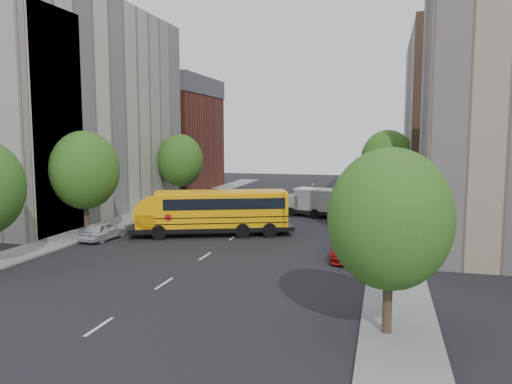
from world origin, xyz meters
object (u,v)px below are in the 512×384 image
at_px(parked_car_5, 367,193).
at_px(safari_truck, 318,202).
at_px(school_bus, 211,210).
at_px(parked_car_3, 350,247).
at_px(parked_car_2, 213,194).
at_px(street_tree_4, 388,161).
at_px(street_tree_2, 180,160).
at_px(street_tree_5, 387,159).
at_px(parked_car_0, 103,231).
at_px(street_tree_3, 390,219).
at_px(street_tree_1, 85,170).
at_px(parked_car_1, 175,204).
at_px(parked_car_4, 364,202).

bearing_deg(parked_car_5, safari_truck, -105.34).
relative_size(school_bus, parked_car_3, 2.50).
bearing_deg(parked_car_2, street_tree_4, 170.30).
bearing_deg(street_tree_2, street_tree_5, 28.61).
relative_size(school_bus, parked_car_0, 3.09).
bearing_deg(street_tree_2, street_tree_3, -55.49).
height_order(street_tree_3, parked_car_0, street_tree_3).
height_order(street_tree_1, school_bus, street_tree_1).
relative_size(street_tree_4, parked_car_2, 1.67).
height_order(street_tree_4, parked_car_5, street_tree_4).
height_order(parked_car_1, parked_car_3, parked_car_3).
bearing_deg(parked_car_4, parked_car_5, 90.05).
bearing_deg(parked_car_5, street_tree_4, -78.72).
height_order(street_tree_5, parked_car_3, street_tree_5).
bearing_deg(street_tree_4, parked_car_1, -166.72).
xyz_separation_m(school_bus, parked_car_0, (-7.00, -3.55, -1.24)).
bearing_deg(street_tree_3, safari_truck, 102.92).
bearing_deg(parked_car_1, safari_truck, -174.38).
relative_size(street_tree_2, street_tree_4, 0.95).
height_order(parked_car_0, parked_car_4, parked_car_0).
relative_size(street_tree_5, parked_car_3, 1.51).
bearing_deg(street_tree_5, school_bus, -115.02).
bearing_deg(parked_car_2, parked_car_1, 88.33).
relative_size(parked_car_0, parked_car_3, 0.81).
relative_size(street_tree_2, parked_car_1, 1.90).
height_order(street_tree_3, parked_car_5, street_tree_3).
height_order(school_bus, safari_truck, school_bus).
distance_m(street_tree_5, parked_car_0, 37.20).
distance_m(street_tree_4, street_tree_5, 12.01).
bearing_deg(school_bus, street_tree_5, 44.23).
bearing_deg(parked_car_1, street_tree_1, 89.85).
height_order(street_tree_5, parked_car_2, street_tree_5).
distance_m(parked_car_1, parked_car_4, 19.55).
bearing_deg(street_tree_1, parked_car_4, 44.90).
xyz_separation_m(street_tree_1, street_tree_2, (0.00, 18.00, -0.12)).
xyz_separation_m(street_tree_4, parked_car_3, (-2.20, -20.28, -4.36)).
bearing_deg(street_tree_4, street_tree_2, 180.00).
bearing_deg(parked_car_4, street_tree_1, -135.05).
height_order(street_tree_4, parked_car_3, street_tree_4).
distance_m(street_tree_3, street_tree_4, 32.01).
bearing_deg(street_tree_5, parked_car_0, -122.54).
distance_m(street_tree_1, parked_car_4, 28.28).
bearing_deg(safari_truck, parked_car_1, -165.18).
bearing_deg(parked_car_5, parked_car_0, -121.59).
distance_m(parked_car_3, parked_car_5, 30.66).
relative_size(street_tree_1, parked_car_2, 1.63).
xyz_separation_m(street_tree_2, school_bus, (9.11, -15.63, -2.90)).
xyz_separation_m(school_bus, parked_car_3, (10.69, -4.65, -1.20)).
relative_size(street_tree_3, parked_car_3, 1.43).
xyz_separation_m(street_tree_1, street_tree_3, (22.00, -14.00, -0.50)).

